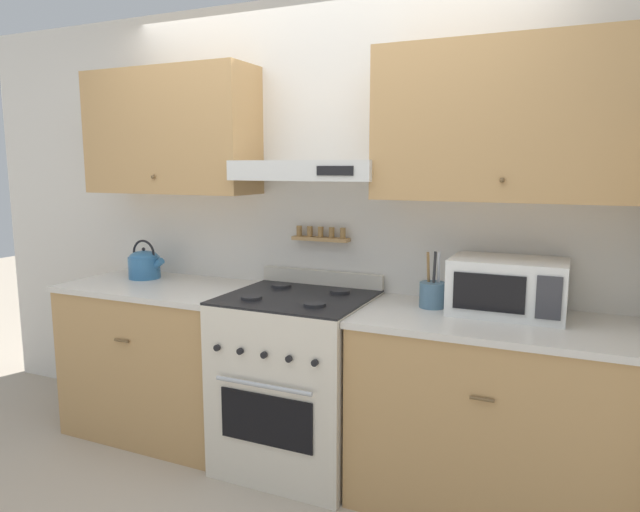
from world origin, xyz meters
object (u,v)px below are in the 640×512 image
Objects in this scene: stove_range at (297,380)px; tea_kettle at (144,264)px; utensil_crock at (432,294)px; microwave at (508,287)px.

tea_kettle is (-1.14, 0.13, 0.54)m from stove_range.
tea_kettle is 0.89× the size of utensil_crock.
tea_kettle is 1.83m from utensil_crock.
stove_range is at bearing -6.71° from tea_kettle.
stove_range is 0.87m from utensil_crock.
utensil_crock reaches higher than tea_kettle.
utensil_crock reaches higher than microwave.
stove_range is 4.08× the size of tea_kettle.
stove_range is 3.62× the size of utensil_crock.
stove_range is at bearing -169.04° from utensil_crock.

